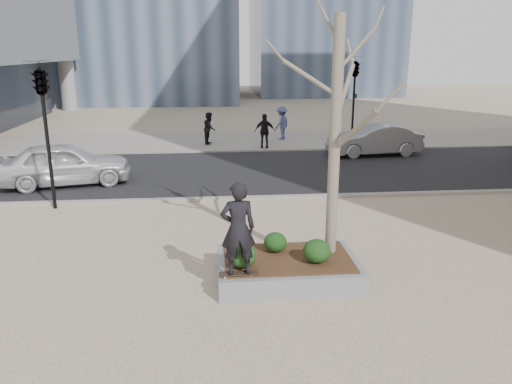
{
  "coord_description": "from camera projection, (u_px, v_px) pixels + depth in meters",
  "views": [
    {
      "loc": [
        -0.57,
        -9.8,
        4.79
      ],
      "look_at": [
        0.5,
        2.0,
        1.4
      ],
      "focal_mm": 35.0,
      "sensor_mm": 36.0,
      "label": 1
    }
  ],
  "objects": [
    {
      "name": "pedestrian_c",
      "position": [
        265.0,
        131.0,
        24.81
      ],
      "size": [
        1.05,
        0.53,
        1.72
      ],
      "primitive_type": "imported",
      "rotation": [
        0.0,
        0.0,
        3.03
      ],
      "color": "black",
      "rests_on": "far_sidewalk"
    },
    {
      "name": "sycamore_tree",
      "position": [
        337.0,
        101.0,
        10.17
      ],
      "size": [
        2.8,
        2.8,
        6.6
      ],
      "primitive_type": null,
      "color": "gray",
      "rests_on": "planter_mulch"
    },
    {
      "name": "shrub_middle",
      "position": [
        275.0,
        242.0,
        10.98
      ],
      "size": [
        0.51,
        0.51,
        0.43
      ],
      "primitive_type": "ellipsoid",
      "color": "#143B12",
      "rests_on": "planter_mulch"
    },
    {
      "name": "pedestrian_a",
      "position": [
        210.0,
        128.0,
        25.92
      ],
      "size": [
        0.75,
        0.9,
        1.65
      ],
      "primitive_type": "imported",
      "rotation": [
        0.0,
        0.0,
        1.4
      ],
      "color": "black",
      "rests_on": "far_sidewalk"
    },
    {
      "name": "car_silver",
      "position": [
        374.0,
        140.0,
        23.25
      ],
      "size": [
        4.43,
        1.87,
        1.42
      ],
      "primitive_type": "imported",
      "rotation": [
        0.0,
        0.0,
        4.8
      ],
      "color": "gray",
      "rests_on": "street"
    },
    {
      "name": "far_sidewalk",
      "position": [
        222.0,
        141.0,
        27.03
      ],
      "size": [
        60.0,
        6.0,
        0.02
      ],
      "primitive_type": "cube",
      "color": "gray",
      "rests_on": "ground"
    },
    {
      "name": "skateboard",
      "position": [
        238.0,
        275.0,
        9.89
      ],
      "size": [
        0.78,
        0.21,
        0.08
      ],
      "primitive_type": null,
      "rotation": [
        0.0,
        0.0,
        -0.01
      ],
      "color": "black",
      "rests_on": "planter"
    },
    {
      "name": "planter",
      "position": [
        287.0,
        269.0,
        10.78
      ],
      "size": [
        3.0,
        2.0,
        0.45
      ],
      "primitive_type": "cube",
      "color": "gray",
      "rests_on": "ground"
    },
    {
      "name": "street",
      "position": [
        226.0,
        171.0,
        20.33
      ],
      "size": [
        60.0,
        8.0,
        0.02
      ],
      "primitive_type": "cube",
      "color": "black",
      "rests_on": "ground"
    },
    {
      "name": "police_car",
      "position": [
        65.0,
        164.0,
        18.09
      ],
      "size": [
        4.9,
        2.84,
        1.57
      ],
      "primitive_type": "imported",
      "rotation": [
        0.0,
        0.0,
        1.8
      ],
      "color": "silver",
      "rests_on": "street"
    },
    {
      "name": "traffic_light_near",
      "position": [
        47.0,
        137.0,
        15.02
      ],
      "size": [
        0.6,
        2.48,
        4.5
      ],
      "primitive_type": null,
      "color": "black",
      "rests_on": "ground"
    },
    {
      "name": "shrub_right",
      "position": [
        317.0,
        251.0,
        10.42
      ],
      "size": [
        0.58,
        0.58,
        0.5
      ],
      "primitive_type": "ellipsoid",
      "color": "#1A3E13",
      "rests_on": "planter_mulch"
    },
    {
      "name": "ground",
      "position": [
        241.0,
        280.0,
        10.75
      ],
      "size": [
        120.0,
        120.0,
        0.0
      ],
      "primitive_type": "plane",
      "color": "#C1A58D",
      "rests_on": "ground"
    },
    {
      "name": "skateboarder",
      "position": [
        238.0,
        229.0,
        9.62
      ],
      "size": [
        0.72,
        0.51,
        1.88
      ],
      "primitive_type": "imported",
      "rotation": [
        0.0,
        0.0,
        3.23
      ],
      "color": "black",
      "rests_on": "skateboard"
    },
    {
      "name": "traffic_light_far",
      "position": [
        353.0,
        103.0,
        24.68
      ],
      "size": [
        0.6,
        2.48,
        4.5
      ],
      "primitive_type": null,
      "color": "black",
      "rests_on": "ground"
    },
    {
      "name": "pedestrian_b",
      "position": [
        282.0,
        123.0,
        27.23
      ],
      "size": [
        1.24,
        1.33,
        1.8
      ],
      "primitive_type": "imported",
      "rotation": [
        0.0,
        0.0,
        4.05
      ],
      "color": "#444E7C",
      "rests_on": "far_sidewalk"
    },
    {
      "name": "planter_mulch",
      "position": [
        288.0,
        258.0,
        10.71
      ],
      "size": [
        2.7,
        1.7,
        0.04
      ],
      "primitive_type": "cube",
      "color": "#382314",
      "rests_on": "planter"
    },
    {
      "name": "shrub_left",
      "position": [
        242.0,
        255.0,
        10.18
      ],
      "size": [
        0.61,
        0.61,
        0.52
      ],
      "primitive_type": "ellipsoid",
      "color": "#123A14",
      "rests_on": "planter_mulch"
    }
  ]
}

